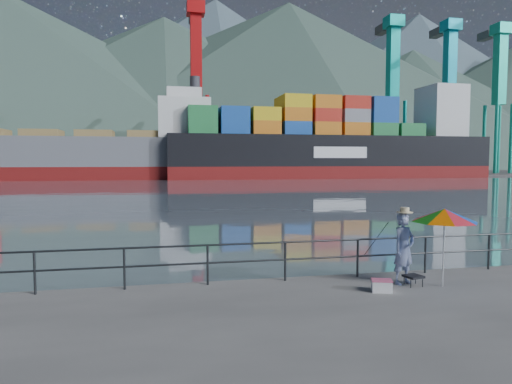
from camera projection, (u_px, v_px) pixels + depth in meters
harbor_water at (169, 171)px, 136.90m from camera, size 500.00×280.00×0.00m
far_dock at (216, 174)px, 102.78m from camera, size 200.00×40.00×0.40m
guardrail at (247, 262)px, 11.54m from camera, size 22.00×0.06×1.03m
mountains at (248, 92)px, 218.22m from camera, size 600.00×332.80×80.00m
port_cranes at (319, 100)px, 97.13m from camera, size 116.00×28.00×38.40m
container_stacks at (310, 160)px, 108.11m from camera, size 58.00×8.40×7.80m
fisherman at (404, 249)px, 11.42m from camera, size 0.75×0.61×1.78m
beach_umbrella at (444, 216)px, 11.10m from camera, size 1.97×1.97×1.92m
folding_stool at (413, 280)px, 11.28m from camera, size 0.48×0.48×0.26m
cooler_bag at (382, 286)px, 10.76m from camera, size 0.53×0.43×0.26m
fishing_rod at (375, 272)px, 12.69m from camera, size 0.19×1.75×1.23m
bulk_carrier at (106, 154)px, 79.13m from camera, size 48.03×8.31×14.50m
container_ship at (339, 146)px, 86.34m from camera, size 60.66×10.11×18.10m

